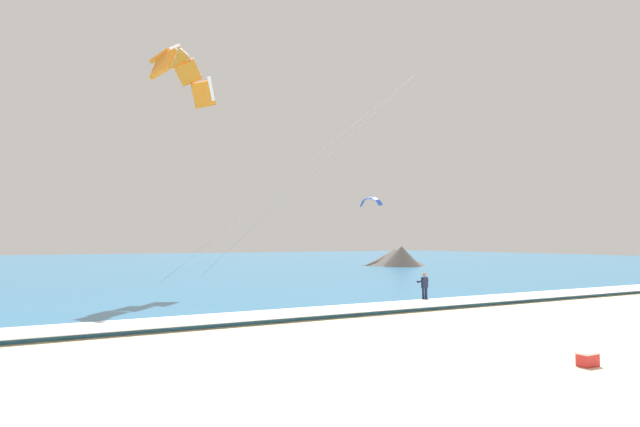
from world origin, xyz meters
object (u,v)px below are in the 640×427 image
(surfboard, at_px, (425,302))
(cooler_box, at_px, (588,359))
(kite_primary, at_px, (181,69))
(kite_distant, at_px, (370,201))
(kitesurfer, at_px, (424,286))

(surfboard, relative_size, cooler_box, 2.44)
(kite_primary, height_order, cooler_box, kite_primary)
(kite_distant, bearing_deg, kite_primary, -139.11)
(kite_primary, relative_size, cooler_box, 24.04)
(surfboard, distance_m, kite_distant, 46.37)
(surfboard, relative_size, kite_primary, 0.10)
(surfboard, height_order, kitesurfer, kitesurfer)
(surfboard, bearing_deg, kitesurfer, 88.02)
(surfboard, bearing_deg, cooler_box, -113.57)
(cooler_box, bearing_deg, kite_distant, 60.95)
(kitesurfer, bearing_deg, surfboard, -91.98)
(kite_distant, bearing_deg, cooler_box, -119.05)
(kite_primary, bearing_deg, kitesurfer, -37.58)
(kitesurfer, xyz_separation_m, kite_primary, (-11.48, 8.83, 13.00))
(kitesurfer, height_order, kite_primary, kite_primary)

